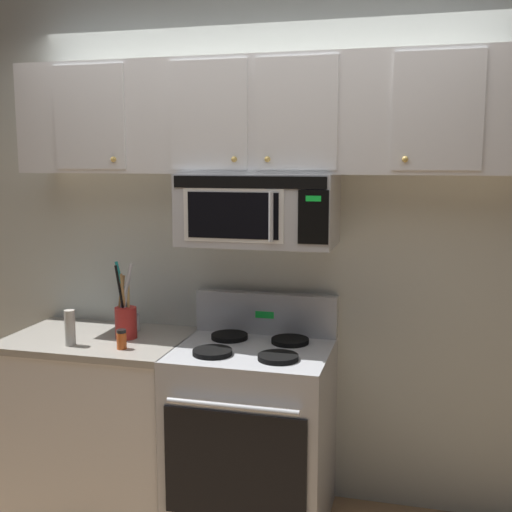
% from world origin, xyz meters
% --- Properties ---
extents(back_wall, '(5.20, 0.10, 2.70)m').
position_xyz_m(back_wall, '(0.00, 0.79, 1.35)').
color(back_wall, silver).
rests_on(back_wall, ground_plane).
extents(stove_range, '(0.76, 0.69, 1.12)m').
position_xyz_m(stove_range, '(0.00, 0.42, 0.47)').
color(stove_range, '#B7BABF').
rests_on(stove_range, ground_plane).
extents(over_range_microwave, '(0.76, 0.43, 0.35)m').
position_xyz_m(over_range_microwave, '(-0.00, 0.54, 1.58)').
color(over_range_microwave, '#B7BABF').
extents(upper_cabinets, '(2.50, 0.36, 0.55)m').
position_xyz_m(upper_cabinets, '(-0.00, 0.57, 2.02)').
color(upper_cabinets, silver).
extents(counter_segment, '(0.93, 0.65, 0.90)m').
position_xyz_m(counter_segment, '(-0.84, 0.43, 0.45)').
color(counter_segment, silver).
rests_on(counter_segment, ground_plane).
extents(utensil_crock_red, '(0.12, 0.11, 0.40)m').
position_xyz_m(utensil_crock_red, '(-0.69, 0.44, 1.01)').
color(utensil_crock_red, red).
rests_on(utensil_crock_red, counter_segment).
extents(salt_shaker, '(0.04, 0.04, 0.10)m').
position_xyz_m(salt_shaker, '(-0.70, 0.59, 0.95)').
color(salt_shaker, white).
rests_on(salt_shaker, counter_segment).
extents(pepper_mill, '(0.05, 0.05, 0.18)m').
position_xyz_m(pepper_mill, '(-0.89, 0.25, 0.99)').
color(pepper_mill, '#B7B2A8').
rests_on(pepper_mill, counter_segment).
extents(spice_jar, '(0.05, 0.05, 0.10)m').
position_xyz_m(spice_jar, '(-0.62, 0.26, 0.95)').
color(spice_jar, '#C64C19').
rests_on(spice_jar, counter_segment).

